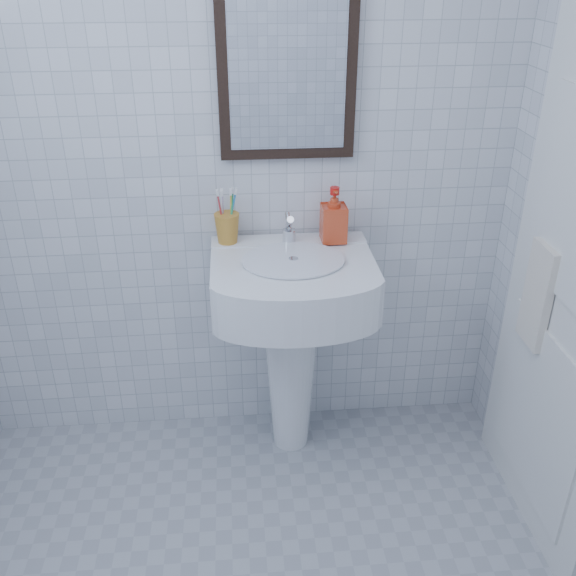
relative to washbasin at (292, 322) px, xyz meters
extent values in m
cube|color=white|center=(-0.21, 0.21, 0.62)|extent=(2.20, 0.02, 2.50)
cone|color=white|center=(0.00, 0.03, -0.25)|extent=(0.24, 0.24, 0.76)
cube|color=white|center=(0.00, -0.03, 0.20)|extent=(0.61, 0.43, 0.18)
cube|color=white|center=(0.00, 0.14, 0.28)|extent=(0.61, 0.11, 0.03)
cylinder|color=white|center=(0.00, -0.06, 0.30)|extent=(0.38, 0.38, 0.01)
cylinder|color=silver|center=(0.00, 0.11, 0.33)|extent=(0.05, 0.05, 0.05)
cylinder|color=silver|center=(0.00, 0.10, 0.39)|extent=(0.03, 0.10, 0.08)
cylinder|color=silver|center=(0.00, 0.13, 0.37)|extent=(0.03, 0.05, 0.09)
imported|color=red|center=(0.17, 0.11, 0.41)|extent=(0.10, 0.10, 0.21)
cube|color=black|center=(0.00, 0.19, 0.92)|extent=(0.50, 0.04, 0.62)
cube|color=white|center=(0.00, 0.17, 0.92)|extent=(0.42, 0.00, 0.54)
cube|color=silver|center=(0.87, -0.44, 0.37)|extent=(0.04, 0.80, 2.00)
torus|color=silver|center=(0.85, -0.30, 0.42)|extent=(0.01, 0.18, 0.18)
cube|color=white|center=(0.83, -0.30, 0.24)|extent=(0.03, 0.16, 0.38)
camera|label=1|loc=(-0.21, -2.17, 1.32)|focal=40.00mm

